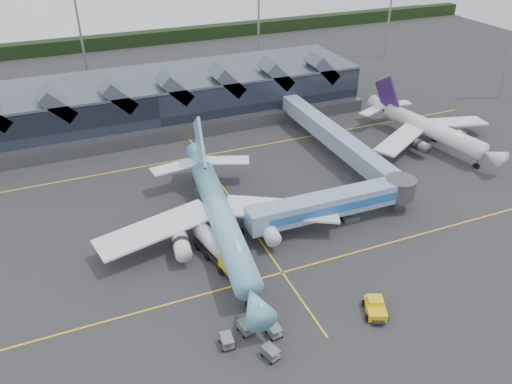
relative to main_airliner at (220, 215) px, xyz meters
name	(u,v)px	position (x,y,z in m)	size (l,w,h in m)	color
ground	(259,239)	(4.84, -2.47, -3.84)	(260.00, 260.00, 0.00)	#252427
taxi_stripes	(235,204)	(4.84, 7.53, -3.83)	(120.00, 60.00, 0.01)	yellow
tree_line_far	(125,41)	(4.84, 107.53, -1.84)	(260.00, 4.00, 4.00)	black
terminal	(150,101)	(-0.22, 44.88, 1.04)	(90.00, 22.25, 12.52)	black
light_masts	(239,35)	(25.84, 60.33, 8.65)	(132.40, 42.56, 22.45)	gray
main_airliner	(220,215)	(0.00, 0.00, 0.00)	(35.13, 40.66, 13.06)	#70BCE3
regional_jet	(428,128)	(47.05, 13.73, -0.39)	(28.61, 31.59, 10.86)	white
jet_bridge	(344,202)	(18.09, -3.26, -0.28)	(27.26, 4.70, 5.41)	#7590C3
fuel_truck	(216,246)	(-2.15, -4.16, -1.93)	(4.47, 10.20, 3.40)	black
pushback_tug	(375,308)	(11.89, -21.16, -3.04)	(3.59, 4.41, 1.77)	yellow
baggage_carts	(254,337)	(-2.98, -19.92, -3.07)	(6.74, 6.54, 1.36)	gray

